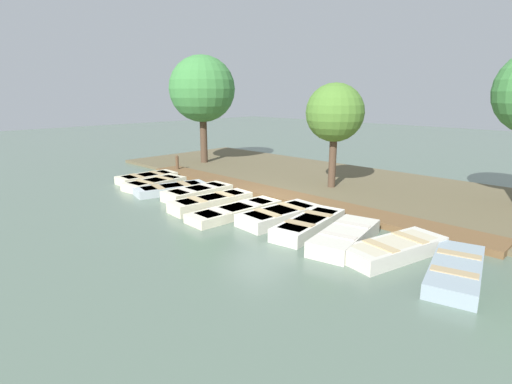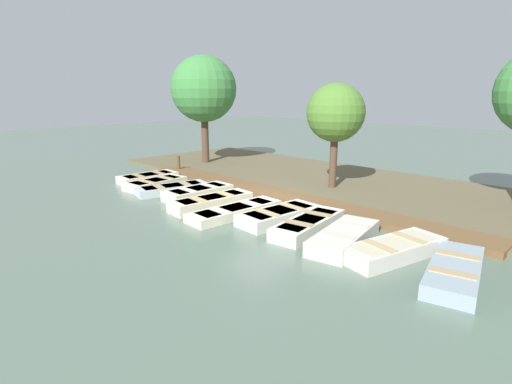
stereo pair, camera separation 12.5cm
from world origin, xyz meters
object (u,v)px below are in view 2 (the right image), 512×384
Objects in this scene: park_tree_far_left at (204,89)px; rowboat_0 at (148,178)px; rowboat_6 at (279,215)px; rowboat_7 at (309,224)px; rowboat_2 at (172,189)px; park_tree_left at (336,113)px; rowboat_10 at (455,270)px; mooring_post_near at (179,164)px; rowboat_4 at (211,202)px; rowboat_8 at (344,237)px; rowboat_1 at (156,183)px; rowboat_9 at (394,249)px; rowboat_3 at (198,192)px; rowboat_5 at (235,211)px.

rowboat_0 is at bearing 19.58° from park_tree_far_left.
rowboat_7 is at bearing 91.79° from rowboat_6.
park_tree_left is at bearing 151.69° from rowboat_2.
mooring_post_near is (-2.57, -14.62, 0.29)m from rowboat_10.
rowboat_4 is 4.09m from rowboat_7.
rowboat_8 reaches higher than rowboat_0.
rowboat_10 is 8.94m from park_tree_left.
rowboat_1 is 0.90× the size of rowboat_2.
rowboat_9 is 0.50× the size of park_tree_far_left.
rowboat_10 is 3.37× the size of mooring_post_near.
rowboat_3 is 0.46× the size of park_tree_far_left.
rowboat_1 is 3.00× the size of mooring_post_near.
rowboat_7 is at bearing 27.14° from park_tree_left.
rowboat_9 reaches higher than rowboat_2.
rowboat_0 is at bearing -85.14° from rowboat_2.
park_tree_left is (-4.86, -5.22, 3.03)m from rowboat_9.
rowboat_2 is 9.74m from rowboat_9.
rowboat_5 is 7.02m from rowboat_10.
rowboat_9 is 3.31× the size of mooring_post_near.
mooring_post_near is (-2.59, -2.01, 0.29)m from rowboat_1.
rowboat_6 is (-0.30, 5.75, 0.04)m from rowboat_2.
rowboat_6 and rowboat_9 have the same top height.
mooring_post_near is at bearing 20.39° from park_tree_far_left.
rowboat_6 is 0.94× the size of rowboat_10.
park_tree_far_left is (-4.93, -14.02, 4.02)m from rowboat_9.
rowboat_1 is 12.61m from rowboat_10.
rowboat_8 is (0.26, 2.63, 0.01)m from rowboat_6.
rowboat_2 is 2.94m from rowboat_4.
rowboat_8 reaches higher than rowboat_6.
rowboat_2 is 11.27m from rowboat_10.
rowboat_9 is 13.31m from mooring_post_near.
rowboat_5 is at bearing -64.52° from rowboat_6.
rowboat_0 is 0.98× the size of rowboat_3.
rowboat_8 is at bearing 72.86° from rowboat_7.
rowboat_2 is 7.45m from park_tree_left.
rowboat_10 is at bearing 103.72° from rowboat_2.
rowboat_4 reaches higher than rowboat_1.
park_tree_far_left is at bearing -121.59° from rowboat_10.
park_tree_far_left reaches higher than rowboat_4.
rowboat_9 is at bearing 80.58° from rowboat_7.
rowboat_1 is at bearing -101.30° from rowboat_8.
rowboat_1 is 7.15m from park_tree_far_left.
rowboat_9 is at bearing 90.44° from rowboat_3.
rowboat_2 is at bearing -101.07° from rowboat_8.
rowboat_9 is at bearing 97.65° from rowboat_5.
rowboat_7 is (-0.48, 4.06, -0.01)m from rowboat_4.
mooring_post_near is (-2.59, -11.73, 0.25)m from rowboat_8.
rowboat_8 is 0.97× the size of rowboat_10.
rowboat_4 is at bearing -72.50° from rowboat_9.
park_tree_far_left is (-5.10, -12.66, 4.02)m from rowboat_8.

